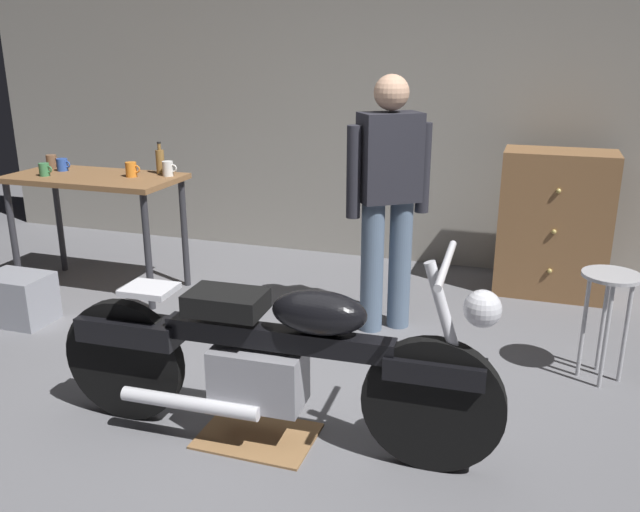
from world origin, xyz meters
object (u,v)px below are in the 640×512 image
(storage_bin, at_px, (18,298))
(mug_white_ceramic, at_px, (168,169))
(mug_blue_enamel, at_px, (62,165))
(mug_green_speckled, at_px, (44,170))
(bottle, at_px, (160,161))
(shop_stool, at_px, (609,298))
(wooden_dresser, at_px, (554,224))
(mug_brown_stoneware, at_px, (52,162))
(mug_orange_travel, at_px, (131,169))
(motorcycle, at_px, (271,357))
(person_standing, at_px, (388,194))

(storage_bin, relative_size, mug_white_ceramic, 3.77)
(mug_blue_enamel, relative_size, mug_green_speckled, 1.07)
(bottle, bearing_deg, shop_stool, -10.61)
(wooden_dresser, distance_m, mug_blue_enamel, 3.80)
(mug_brown_stoneware, bearing_deg, mug_white_ceramic, 0.90)
(shop_stool, height_order, mug_orange_travel, mug_orange_travel)
(bottle, bearing_deg, motorcycle, -47.47)
(person_standing, bearing_deg, wooden_dresser, -171.27)
(person_standing, bearing_deg, motorcycle, 46.02)
(mug_white_ceramic, xyz_separation_m, mug_green_speckled, (-0.88, -0.29, -0.01))
(wooden_dresser, relative_size, bottle, 4.56)
(person_standing, distance_m, wooden_dresser, 1.53)
(shop_stool, height_order, mug_brown_stoneware, mug_brown_stoneware)
(mug_brown_stoneware, relative_size, bottle, 0.48)
(mug_white_ceramic, distance_m, bottle, 0.13)
(person_standing, relative_size, mug_blue_enamel, 14.35)
(shop_stool, distance_m, mug_brown_stoneware, 4.16)
(mug_blue_enamel, bearing_deg, bottle, 9.97)
(mug_green_speckled, bearing_deg, storage_bin, -73.66)
(storage_bin, height_order, mug_orange_travel, mug_orange_travel)
(motorcycle, xyz_separation_m, person_standing, (0.21, 1.50, 0.48))
(mug_brown_stoneware, bearing_deg, mug_blue_enamel, -21.33)
(wooden_dresser, bearing_deg, motorcycle, -116.24)
(mug_blue_enamel, distance_m, mug_green_speckled, 0.22)
(person_standing, relative_size, bottle, 6.93)
(storage_bin, xyz_separation_m, mug_orange_travel, (0.46, 0.80, 0.79))
(mug_blue_enamel, bearing_deg, storage_bin, -76.96)
(wooden_dresser, height_order, mug_brown_stoneware, wooden_dresser)
(storage_bin, bearing_deg, mug_green_speckled, 106.34)
(mug_brown_stoneware, bearing_deg, mug_orange_travel, -7.03)
(storage_bin, xyz_separation_m, mug_white_ceramic, (0.70, 0.91, 0.79))
(person_standing, xyz_separation_m, shop_stool, (1.34, -0.32, -0.43))
(motorcycle, relative_size, bottle, 9.09)
(motorcycle, bearing_deg, storage_bin, 158.15)
(person_standing, bearing_deg, storage_bin, -20.02)
(motorcycle, xyz_separation_m, storage_bin, (-2.22, 0.80, -0.28))
(motorcycle, bearing_deg, mug_blue_enamel, 143.80)
(shop_stool, distance_m, mug_blue_enamel, 4.01)
(bottle, bearing_deg, mug_green_speckled, -155.41)
(mug_blue_enamel, relative_size, mug_orange_travel, 0.99)
(wooden_dresser, bearing_deg, mug_green_speckled, -162.85)
(storage_bin, relative_size, mug_blue_enamel, 3.78)
(wooden_dresser, xyz_separation_m, storage_bin, (-3.47, -1.75, -0.38))
(mug_blue_enamel, xyz_separation_m, bottle, (0.79, 0.14, 0.05))
(motorcycle, distance_m, mug_orange_travel, 2.43)
(motorcycle, bearing_deg, mug_white_ceramic, 129.61)
(person_standing, bearing_deg, shop_stool, 130.36)
(storage_bin, height_order, mug_blue_enamel, mug_blue_enamel)
(motorcycle, height_order, bottle, bottle)
(storage_bin, xyz_separation_m, mug_green_speckled, (-0.18, 0.62, 0.78))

